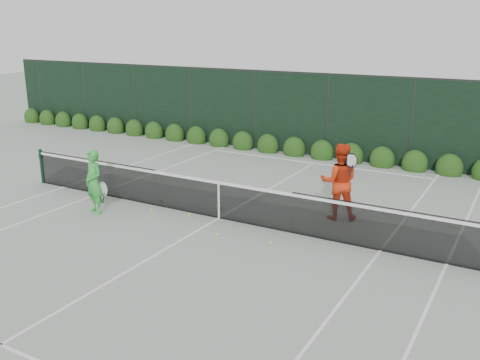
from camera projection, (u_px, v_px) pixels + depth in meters
The scene contains 8 objects.
ground at pixel (219, 218), 13.54m from camera, with size 80.00×80.00×0.00m, color gray.
tennis_net at pixel (218, 198), 13.41m from camera, with size 12.90×0.10×1.07m.
player_woman at pixel (94, 182), 13.71m from camera, with size 0.70×0.55×1.67m.
player_man at pixel (339, 182), 13.29m from camera, with size 1.15×1.04×1.94m.
court_lines at pixel (219, 218), 13.54m from camera, with size 11.03×23.83×0.01m.
windscreen_fence at pixel (148, 189), 10.85m from camera, with size 32.00×21.07×3.06m.
hedge_row at pixel (322, 153), 19.45m from camera, with size 31.66×0.65×0.94m.
tennis_balls at pixel (200, 218), 13.50m from camera, with size 4.03×1.66×0.07m.
Camera 1 is at (6.72, -10.82, 4.74)m, focal length 40.00 mm.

